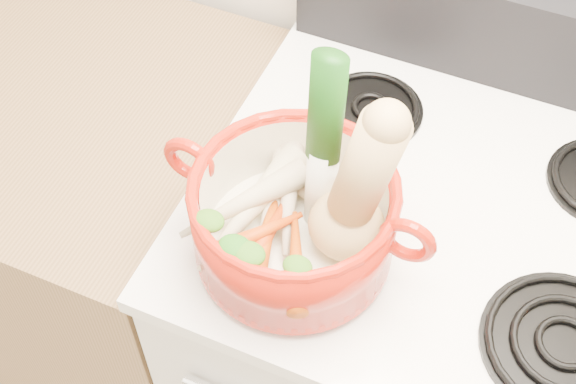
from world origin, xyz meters
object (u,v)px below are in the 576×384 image
at_px(stove_body, 416,357).
at_px(leek, 323,143).
at_px(squash, 355,187).
at_px(dutch_oven, 294,219).

xyz_separation_m(stove_body, leek, (-0.18, -0.12, 0.69)).
relative_size(stove_body, squash, 3.47).
height_order(squash, leek, leek).
distance_m(dutch_oven, leek, 0.12).
bearing_deg(stove_body, leek, -146.38).
xyz_separation_m(dutch_oven, squash, (0.08, 0.01, 0.09)).
height_order(dutch_oven, squash, squash).
relative_size(squash, leek, 0.87).
xyz_separation_m(stove_body, squash, (-0.12, -0.15, 0.67)).
xyz_separation_m(dutch_oven, leek, (0.02, 0.05, 0.11)).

